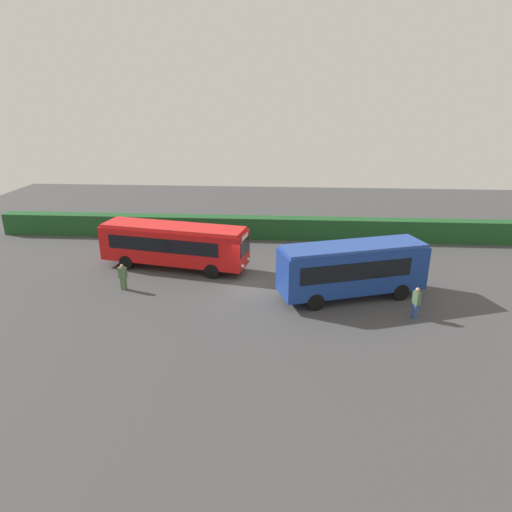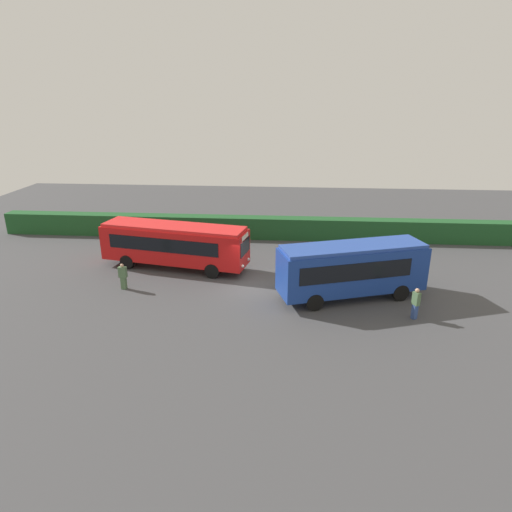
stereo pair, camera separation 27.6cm
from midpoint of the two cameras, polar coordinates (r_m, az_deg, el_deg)
The scene contains 9 objects.
ground_plane at distance 28.52m, azimuth -0.98°, elevation -3.74°, with size 64.00×64.00×0.00m, color #424244.
bus_red at distance 31.25m, azimuth -10.63°, elevation 1.57°, with size 10.44×4.34×3.08m.
bus_blue at distance 26.76m, azimuth 11.86°, elevation -1.44°, with size 8.93×4.98×3.31m.
person_left at distance 28.84m, azimuth -16.84°, elevation -2.50°, with size 0.52×0.32×1.67m.
person_center at distance 28.19m, azimuth 7.11°, elevation -1.91°, with size 0.47×0.42×1.93m.
person_right at distance 29.02m, azimuth 9.66°, elevation -1.46°, with size 0.31×0.43×1.88m.
person_far at distance 25.58m, azimuth 19.40°, elevation -5.54°, with size 0.42×0.47×1.78m.
hedge_row at distance 37.58m, azimuth 0.30°, elevation 3.63°, with size 44.00×1.29×1.79m, color #1E4F25.
traffic_cone at distance 36.95m, azimuth 18.65°, elevation 1.30°, with size 0.36×0.36×0.60m, color orange.
Camera 1 is at (2.12, -26.02, 11.47)m, focal length 31.45 mm.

